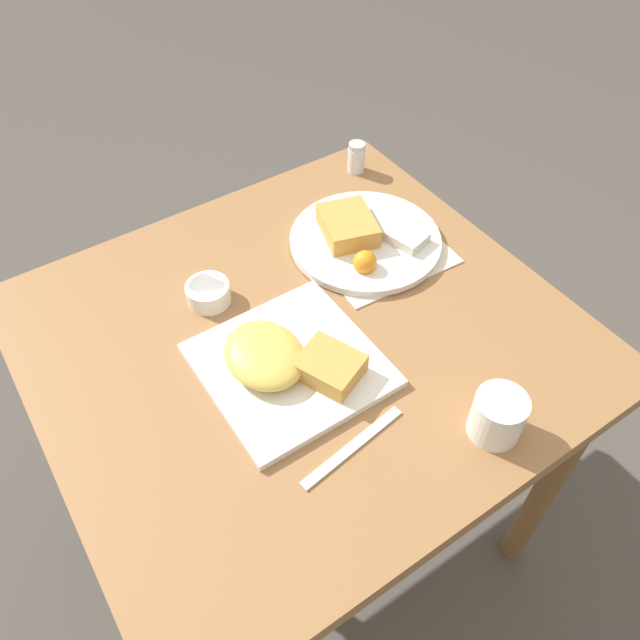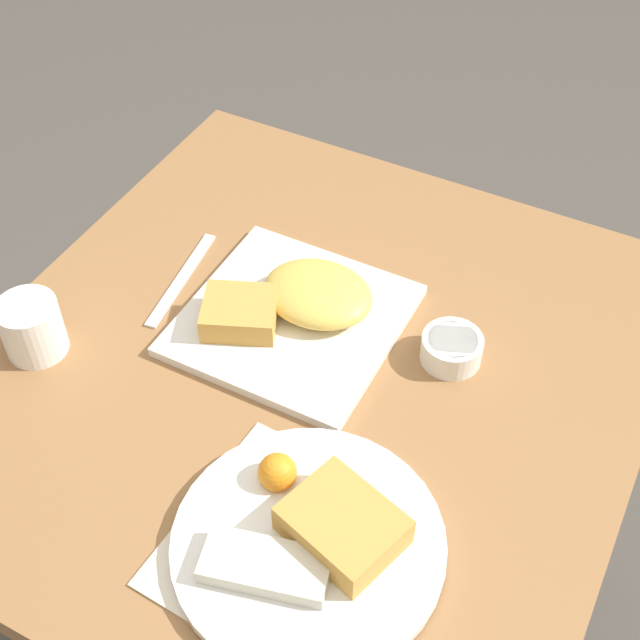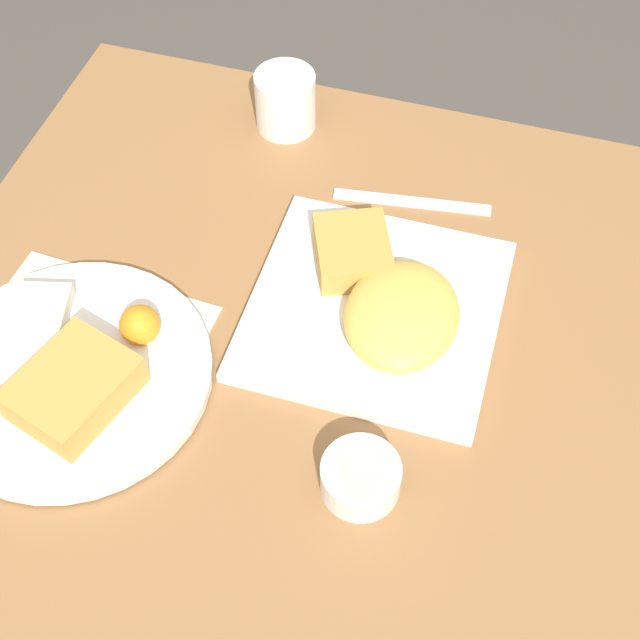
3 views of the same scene
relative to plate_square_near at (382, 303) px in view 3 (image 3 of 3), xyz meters
name	(u,v)px [view 3 (image 3 of 3)]	position (x,y,z in m)	size (l,w,h in m)	color
ground_plane	(314,584)	(-0.05, 0.07, -0.78)	(8.00, 8.00, 0.00)	#4C4742
dining_table	(311,387)	(-0.05, 0.07, -0.12)	(0.82, 0.88, 0.76)	olive
menu_card	(81,350)	(-0.14, 0.30, -0.02)	(0.22, 0.26, 0.00)	beige
plate_square_near	(382,303)	(0.00, 0.00, 0.00)	(0.27, 0.27, 0.06)	white
plate_oval_far	(73,371)	(-0.18, 0.29, 0.00)	(0.29, 0.29, 0.05)	white
sauce_ramekin	(361,477)	(-0.21, -0.03, 0.00)	(0.08, 0.08, 0.04)	white
butter_knife	(412,202)	(0.18, 0.01, -0.02)	(0.04, 0.19, 0.00)	silver
coffee_mug	(285,101)	(0.27, 0.20, 0.02)	(0.08, 0.08, 0.08)	white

